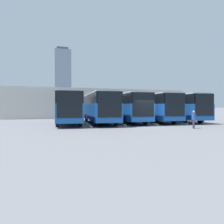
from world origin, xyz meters
name	(u,v)px	position (x,y,z in m)	size (l,w,h in m)	color
ground_plane	(149,127)	(0.00, 0.00, 0.00)	(600.00, 600.00, 0.00)	slate
bus_0	(176,107)	(-6.92, -5.71, 1.89)	(3.40, 11.66, 3.39)	#19519E
curb_divider_0	(172,122)	(-5.19, -4.01, 0.07)	(0.24, 6.57, 0.15)	#9E9E99
bus_1	(152,107)	(-3.46, -5.85, 1.89)	(3.40, 11.66, 3.39)	#19519E
curb_divider_1	(145,122)	(-1.73, -4.15, 0.07)	(0.24, 6.57, 0.15)	#9E9E99
bus_2	(126,107)	(0.00, -5.88, 1.89)	(3.40, 11.66, 3.39)	#19519E
curb_divider_2	(117,123)	(1.73, -4.18, 0.07)	(0.24, 6.57, 0.15)	#9E9E99
bus_3	(99,107)	(3.46, -5.42, 1.89)	(3.40, 11.66, 3.39)	#19519E
curb_divider_3	(87,124)	(5.19, -3.73, 0.07)	(0.24, 6.57, 0.15)	#9E9E99
bus_4	(68,107)	(6.93, -5.81, 1.89)	(3.40, 11.66, 3.39)	#19519E
pedestrian	(194,119)	(-2.92, 2.75, 0.83)	(0.48, 0.48, 1.55)	#38384C
station_building	(94,104)	(0.00, -23.14, 2.51)	(31.84, 15.62, 4.97)	beige
office_tower	(62,79)	(-8.45, -189.71, 27.59)	(14.73, 14.73, 56.38)	#7F8EA3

